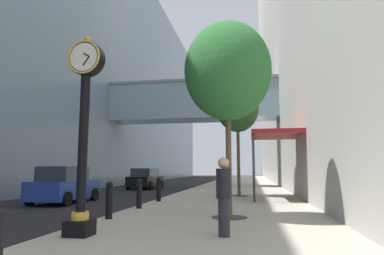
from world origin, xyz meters
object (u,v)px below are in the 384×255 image
bollard_fifth (159,189)px  street_tree_near (227,71)px  street_tree_mid_near (238,109)px  pedestrian_walking (224,194)px  street_clock (84,122)px  bollard_third (109,199)px  car_black_mid (146,179)px  bollard_fourth (139,193)px  car_blue_near (64,185)px

bollard_fifth → street_tree_near: bearing=-51.9°
bollard_fifth → street_tree_mid_near: street_tree_mid_near is taller
street_tree_mid_near → pedestrian_walking: street_tree_mid_near is taller
street_clock → pedestrian_walking: bearing=8.7°
pedestrian_walking → street_clock: bearing=-171.3°
bollard_third → car_black_mid: car_black_mid is taller
street_tree_near → street_tree_mid_near: (-0.00, 8.34, 0.28)m
bollard_fourth → car_black_mid: 14.79m
street_tree_mid_near → street_tree_near: bearing=-90.0°
bollard_third → street_tree_mid_near: 10.82m
bollard_fifth → street_tree_mid_near: size_ratio=0.18×
bollard_fourth → bollard_fifth: (0.00, 2.72, 0.00)m
bollard_fourth → street_tree_near: bearing=-27.1°
bollard_third → street_tree_near: size_ratio=0.18×
bollard_fifth → car_black_mid: car_black_mid is taller
street_clock → bollard_fifth: bearing=93.0°
street_clock → car_blue_near: (-5.07, 7.72, -1.87)m
street_clock → bollard_fifth: size_ratio=4.20×
bollard_fourth → street_clock: bearing=-85.4°
street_clock → street_tree_mid_near: (3.14, 11.74, 2.36)m
bollard_third → bollard_fourth: bearing=90.0°
bollard_fourth → car_blue_near: size_ratio=0.27×
car_black_mid → bollard_third: bearing=-75.4°
street_clock → pedestrian_walking: street_clock is taller
bollard_third → street_tree_near: (3.55, 0.91, 4.06)m
car_blue_near → street_tree_near: bearing=-27.8°
street_clock → bollard_third: street_clock is taller
car_blue_near → bollard_third: bearing=-48.3°
bollard_third → car_black_mid: size_ratio=0.25×
bollard_fifth → street_tree_near: (3.55, -4.53, 4.06)m
street_tree_mid_near → bollard_fourth: bearing=-118.5°
street_clock → street_tree_mid_near: bearing=75.0°
street_clock → street_tree_near: (3.14, 3.39, 2.07)m
street_clock → car_blue_near: 9.42m
street_tree_near → car_black_mid: size_ratio=1.42×
street_clock → street_tree_mid_near: street_tree_mid_near is taller
street_clock → street_tree_mid_near: 12.38m
bollard_fourth → street_tree_mid_near: size_ratio=0.18×
bollard_fourth → bollard_fifth: bearing=90.0°
pedestrian_walking → bollard_fifth: bearing=116.0°
street_tree_near → pedestrian_walking: bearing=-88.7°
bollard_third → pedestrian_walking: (3.62, -2.00, 0.35)m
bollard_third → street_tree_near: street_tree_near is taller
pedestrian_walking → car_black_mid: (-7.99, 18.84, -0.26)m
car_blue_near → pedestrian_walking: bearing=-41.1°
pedestrian_walking → bollard_fourth: bearing=127.5°
street_tree_near → car_blue_near: 10.08m
bollard_third → pedestrian_walking: size_ratio=0.64×
bollard_third → street_tree_near: 5.47m
bollard_fifth → car_black_mid: size_ratio=0.25×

